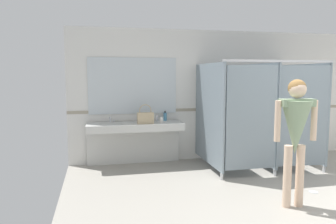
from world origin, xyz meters
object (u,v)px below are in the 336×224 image
at_px(handbag, 145,117).
at_px(soap_dispenser, 165,117).
at_px(paper_cup, 161,120).
at_px(person_standing, 296,127).

distance_m(handbag, soap_dispenser, 0.54).
bearing_deg(handbag, paper_cup, 6.87).
bearing_deg(person_standing, handbag, 125.96).
height_order(handbag, soap_dispenser, handbag).
distance_m(person_standing, soap_dispenser, 2.87).
distance_m(person_standing, handbag, 2.83).
relative_size(handbag, soap_dispenser, 1.87).
relative_size(soap_dispenser, paper_cup, 1.89).
bearing_deg(paper_cup, soap_dispenser, 64.48).
bearing_deg(person_standing, paper_cup, 119.95).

